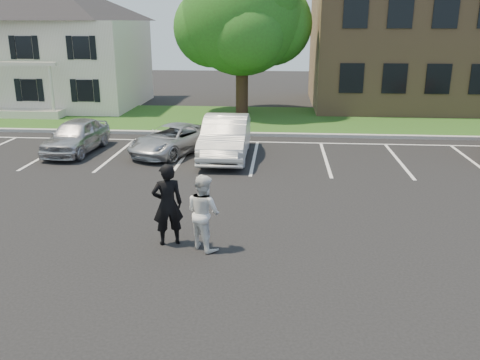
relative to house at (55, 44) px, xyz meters
name	(u,v)px	position (x,y,z in m)	size (l,w,h in m)	color
ground_plane	(237,241)	(13.00, -19.97, -3.83)	(90.00, 90.00, 0.00)	black
curb	(259,134)	(13.00, -7.97, -3.75)	(40.00, 0.30, 0.15)	gray
grass_strip	(262,119)	(13.00, -3.97, -3.79)	(44.00, 8.00, 0.08)	#2A4D12
stall_lines	(289,152)	(14.40, -11.02, -3.82)	(34.00, 5.36, 0.01)	silver
house	(55,44)	(0.00, 0.00, 0.00)	(10.30, 9.22, 7.60)	beige
tree	(244,18)	(11.83, -2.05, 1.52)	(7.80, 7.20, 8.80)	black
man_black_suit	(168,205)	(11.38, -20.27, -2.83)	(0.73, 0.48, 2.01)	black
man_white_shirt	(203,212)	(12.26, -20.44, -2.92)	(0.88, 0.69, 1.81)	silver
car_silver_west	(76,136)	(5.69, -11.69, -3.15)	(1.61, 4.01, 1.37)	#B0B0B5
car_silver_minivan	(173,139)	(9.66, -11.57, -3.25)	(1.93, 4.20, 1.17)	#AAACB2
car_white_sedan	(226,137)	(11.86, -12.00, -3.02)	(1.72, 4.93, 1.62)	silver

